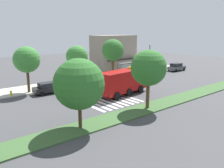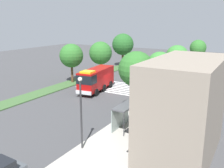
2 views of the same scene
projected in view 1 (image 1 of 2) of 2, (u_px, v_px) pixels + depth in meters
name	position (u px, v px, depth m)	size (l,w,h in m)	color
ground_plane	(107.00, 94.00, 34.66)	(120.00, 120.00, 0.00)	#424244
sidewalk	(73.00, 82.00, 41.86)	(60.00, 5.64, 0.14)	#ADA89E
median_strip	(151.00, 107.00, 28.43)	(60.00, 3.00, 0.14)	#3D6033
crosswalk	(96.00, 96.00, 33.40)	(6.75, 12.25, 0.01)	silver
fire_truck	(124.00, 80.00, 34.00)	(8.55, 3.52, 3.69)	#A50C0C
parked_car_west	(49.00, 88.00, 34.71)	(4.61, 2.19, 1.64)	black
parked_car_mid	(177.00, 67.00, 54.08)	(4.43, 2.19, 1.75)	#474C51
bus_stop_shelter	(127.00, 67.00, 48.04)	(3.50, 1.40, 2.46)	#4C4C51
bench_near_shelter	(112.00, 75.00, 45.80)	(1.60, 0.50, 0.90)	black
bench_west_of_shelter	(98.00, 77.00, 43.78)	(1.60, 0.50, 0.90)	black
street_lamp	(150.00, 56.00, 50.26)	(0.36, 0.36, 6.23)	#2D2D30
storefront_building	(114.00, 53.00, 53.58)	(9.79, 5.70, 7.93)	gray
sidewalk_tree_west	(27.00, 60.00, 34.14)	(3.80, 3.80, 6.66)	#513823
sidewalk_tree_center	(77.00, 57.00, 39.40)	(3.59, 3.59, 6.44)	#47301E
sidewalk_tree_east	(113.00, 50.00, 44.10)	(4.05, 4.05, 7.31)	#513823
median_tree_west	(79.00, 84.00, 21.34)	(4.65, 4.65, 6.48)	#47301E
median_tree_center	(149.00, 68.00, 26.99)	(4.10, 4.10, 6.76)	#513823
fire_hydrant	(11.00, 93.00, 33.02)	(0.28, 0.28, 0.70)	gold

